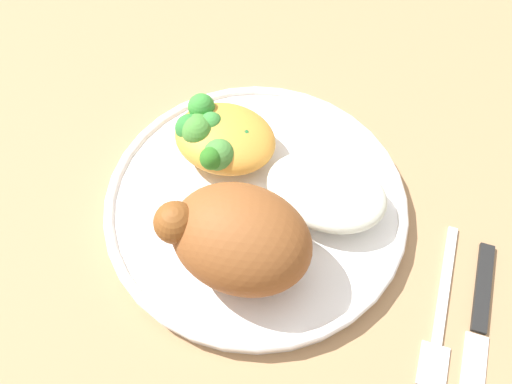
{
  "coord_description": "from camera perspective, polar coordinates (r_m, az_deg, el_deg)",
  "views": [
    {
      "loc": [
        -0.09,
        0.23,
        0.42
      ],
      "look_at": [
        0.0,
        0.0,
        0.03
      ],
      "focal_mm": 38.13,
      "sensor_mm": 36.0,
      "label": 1
    }
  ],
  "objects": [
    {
      "name": "roasted_chicken",
      "position": [
        0.41,
        -1.88,
        -4.82
      ],
      "size": [
        0.12,
        0.09,
        0.07
      ],
      "color": "brown",
      "rests_on": "plate"
    },
    {
      "name": "mac_cheese_with_broccoli",
      "position": [
        0.49,
        -3.94,
        5.82
      ],
      "size": [
        0.09,
        0.08,
        0.04
      ],
      "color": "gold",
      "rests_on": "plate"
    },
    {
      "name": "plate",
      "position": [
        0.48,
        0.0,
        -1.17
      ],
      "size": [
        0.27,
        0.27,
        0.02
      ],
      "color": "white",
      "rests_on": "ground_plane"
    },
    {
      "name": "rice_pile",
      "position": [
        0.46,
        7.39,
        0.09
      ],
      "size": [
        0.1,
        0.08,
        0.03
      ],
      "primitive_type": "ellipsoid",
      "color": "white",
      "rests_on": "plate"
    },
    {
      "name": "ground_plane",
      "position": [
        0.49,
        0.0,
        -1.74
      ],
      "size": [
        2.0,
        2.0,
        0.0
      ],
      "primitive_type": "plane",
      "color": "#A67D55"
    },
    {
      "name": "fork",
      "position": [
        0.47,
        18.87,
        -11.76
      ],
      "size": [
        0.03,
        0.14,
        0.01
      ],
      "color": "silver",
      "rests_on": "ground_plane"
    },
    {
      "name": "knife",
      "position": [
        0.48,
        22.31,
        -13.44
      ],
      "size": [
        0.03,
        0.19,
        0.01
      ],
      "color": "black",
      "rests_on": "ground_plane"
    }
  ]
}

